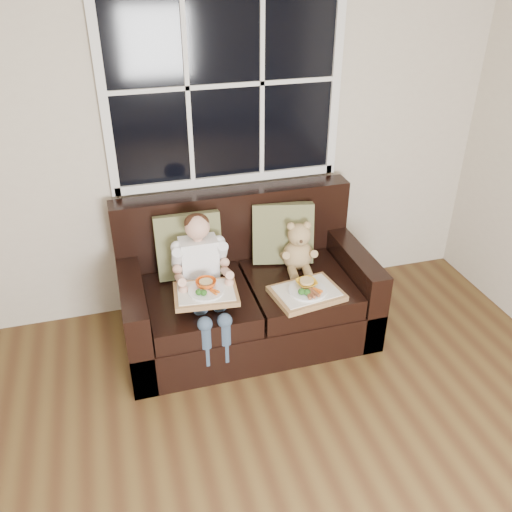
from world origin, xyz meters
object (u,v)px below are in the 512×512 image
object	(u,v)px
child	(202,269)
teddy_bear	(298,250)
loveseat	(245,293)
tray_left	(206,292)
tray_right	(307,292)

from	to	relation	value
child	teddy_bear	xyz separation A→B (m)	(0.71, 0.12, -0.03)
loveseat	child	bearing A→B (deg)	-159.81
loveseat	tray_left	world-z (taller)	loveseat
child	tray_right	size ratio (longest dim) A/B	1.68
teddy_bear	tray_right	xyz separation A→B (m)	(-0.06, -0.35, -0.12)
loveseat	tray_right	xyz separation A→B (m)	(0.33, -0.34, 0.17)
loveseat	teddy_bear	bearing A→B (deg)	1.06
tray_left	tray_right	bearing A→B (deg)	2.12
child	tray_left	world-z (taller)	child
child	tray_left	distance (m)	0.19
child	teddy_bear	distance (m)	0.72
child	teddy_bear	bearing A→B (deg)	9.92
teddy_bear	tray_left	bearing A→B (deg)	-147.98
loveseat	tray_right	world-z (taller)	loveseat
teddy_bear	loveseat	bearing A→B (deg)	-169.78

